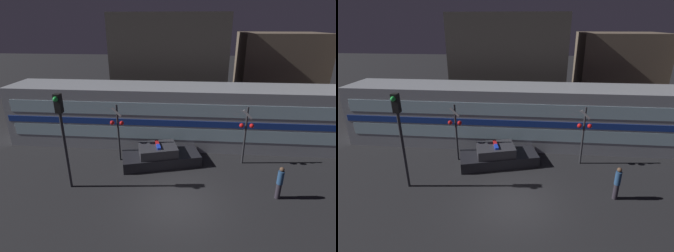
% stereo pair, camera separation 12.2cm
% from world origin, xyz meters
% --- Properties ---
extents(ground_plane, '(120.00, 120.00, 0.00)m').
position_xyz_m(ground_plane, '(0.00, 0.00, 0.00)').
color(ground_plane, black).
extents(train, '(22.31, 3.22, 4.03)m').
position_xyz_m(train, '(-0.58, 6.81, 2.01)').
color(train, '#999EA5').
rests_on(train, ground_plane).
extents(police_car, '(4.88, 3.04, 1.30)m').
position_xyz_m(police_car, '(-1.20, 3.66, 0.48)').
color(police_car, black).
rests_on(police_car, ground_plane).
extents(pedestrian, '(0.29, 0.29, 1.70)m').
position_xyz_m(pedestrian, '(4.84, 0.81, 0.88)').
color(pedestrian, '#2D2833').
rests_on(pedestrian, ground_plane).
extents(crossing_signal_near, '(0.82, 0.33, 3.55)m').
position_xyz_m(crossing_signal_near, '(3.73, 4.07, 2.09)').
color(crossing_signal_near, '#2D2D33').
rests_on(crossing_signal_near, ground_plane).
extents(crossing_signal_far, '(0.82, 0.33, 3.56)m').
position_xyz_m(crossing_signal_far, '(-3.72, 3.83, 2.10)').
color(crossing_signal_far, '#2D2D33').
rests_on(crossing_signal_far, ground_plane).
extents(traffic_light_corner, '(0.30, 0.46, 4.95)m').
position_xyz_m(traffic_light_corner, '(-5.51, 0.84, 3.35)').
color(traffic_light_corner, '#2D2D33').
rests_on(traffic_light_corner, ground_plane).
extents(building_left, '(9.71, 5.66, 8.70)m').
position_xyz_m(building_left, '(-1.41, 13.90, 4.35)').
color(building_left, '#47423D').
rests_on(building_left, ground_plane).
extents(building_center, '(7.28, 5.50, 7.09)m').
position_xyz_m(building_center, '(8.65, 15.74, 3.55)').
color(building_center, brown).
rests_on(building_center, ground_plane).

